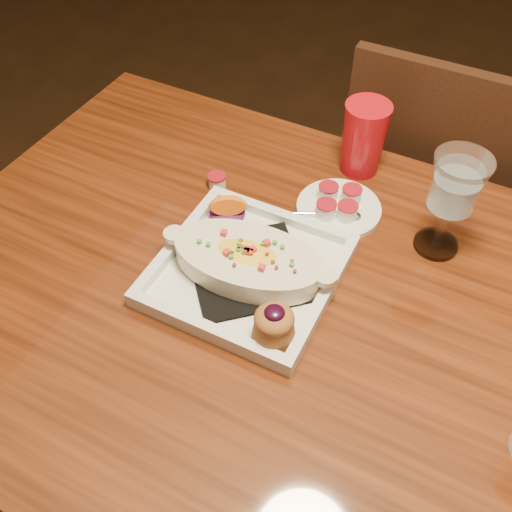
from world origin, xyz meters
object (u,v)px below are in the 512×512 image
at_px(saucer, 338,206).
at_px(chair_far, 427,198).
at_px(plate, 249,268).
at_px(red_tumbler, 364,138).
at_px(table, 340,361).
at_px(goblet, 455,189).

bearing_deg(saucer, chair_far, 74.03).
height_order(plate, saucer, plate).
distance_m(plate, red_tumbler, 0.36).
relative_size(table, red_tumbler, 10.28).
distance_m(goblet, red_tumbler, 0.24).
bearing_deg(red_tumbler, goblet, -35.04).
distance_m(plate, saucer, 0.23).
relative_size(table, saucer, 9.59).
distance_m(table, red_tumbler, 0.43).
relative_size(table, goblet, 7.80).
bearing_deg(table, plate, 174.62).
bearing_deg(red_tumbler, plate, -99.59).
bearing_deg(table, goblet, 72.77).
height_order(plate, red_tumbler, red_tumbler).
distance_m(table, goblet, 0.34).
bearing_deg(saucer, plate, -107.36).
xyz_separation_m(table, goblet, (0.07, 0.24, 0.23)).
bearing_deg(chair_far, plate, 73.53).
xyz_separation_m(saucer, red_tumbler, (-0.01, 0.14, 0.06)).
xyz_separation_m(chair_far, saucer, (-0.11, -0.39, 0.26)).
height_order(table, saucer, saucer).
relative_size(table, chair_far, 1.61).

